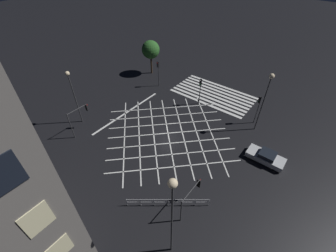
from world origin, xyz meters
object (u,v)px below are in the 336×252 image
at_px(traffic_light_nw_cross, 192,193).
at_px(traffic_light_sw_main, 259,104).
at_px(street_lamp_west, 268,88).
at_px(traffic_light_median_south, 200,87).
at_px(traffic_light_se_cross, 158,69).
at_px(waiting_car, 266,157).
at_px(street_lamp_east, 72,87).
at_px(street_lamp_far, 172,203).
at_px(street_tree_far, 151,50).
at_px(traffic_light_ne_cross, 80,114).

relative_size(traffic_light_nw_cross, traffic_light_sw_main, 0.76).
distance_m(traffic_light_nw_cross, street_lamp_west, 15.40).
xyz_separation_m(traffic_light_sw_main, street_lamp_west, (-0.70, 1.22, 3.26)).
distance_m(traffic_light_median_south, street_lamp_west, 9.69).
height_order(traffic_light_se_cross, traffic_light_nw_cross, traffic_light_se_cross).
bearing_deg(waiting_car, traffic_light_nw_cross, 70.97).
relative_size(street_lamp_east, street_lamp_far, 0.80).
bearing_deg(waiting_car, street_tree_far, -18.70).
relative_size(street_tree_far, waiting_car, 1.45).
distance_m(traffic_light_nw_cross, waiting_car, 10.98).
bearing_deg(traffic_light_nw_cross, waiting_car, -19.03).
xyz_separation_m(traffic_light_se_cross, street_lamp_far, (-17.89, 19.83, 4.04)).
bearing_deg(traffic_light_ne_cross, street_tree_far, 12.25).
relative_size(traffic_light_se_cross, waiting_car, 1.06).
height_order(street_lamp_west, street_tree_far, street_lamp_west).
bearing_deg(traffic_light_ne_cross, street_lamp_west, -50.89).
height_order(traffic_light_nw_cross, waiting_car, traffic_light_nw_cross).
xyz_separation_m(traffic_light_median_south, traffic_light_ne_cross, (8.57, 14.73, -0.20)).
bearing_deg(traffic_light_nw_cross, street_tree_far, 48.68).
relative_size(traffic_light_median_south, street_tree_far, 0.71).
distance_m(traffic_light_sw_main, waiting_car, 7.40).
bearing_deg(traffic_light_sw_main, traffic_light_ne_cross, 42.56).
bearing_deg(waiting_car, street_lamp_west, -56.62).
distance_m(street_lamp_east, waiting_car, 24.88).
distance_m(traffic_light_se_cross, traffic_light_sw_main, 16.81).
relative_size(traffic_light_se_cross, street_lamp_west, 0.54).
relative_size(traffic_light_ne_cross, waiting_car, 0.92).
bearing_deg(street_lamp_far, waiting_car, -100.51).
bearing_deg(traffic_light_sw_main, street_lamp_west, 119.69).
bearing_deg(street_lamp_west, waiting_car, 123.38).
distance_m(traffic_light_sw_main, street_lamp_east, 24.08).
bearing_deg(street_tree_far, waiting_car, 161.30).
bearing_deg(traffic_light_se_cross, street_lamp_east, -8.93).
bearing_deg(traffic_light_sw_main, traffic_light_nw_cross, 90.82).
height_order(traffic_light_ne_cross, traffic_light_se_cross, traffic_light_se_cross).
distance_m(street_lamp_west, street_lamp_far, 19.11).
xyz_separation_m(street_tree_far, waiting_car, (-24.68, 8.36, -3.89)).
xyz_separation_m(traffic_light_ne_cross, street_lamp_far, (-18.08, 4.70, 4.36)).
xyz_separation_m(traffic_light_ne_cross, traffic_light_sw_main, (-17.00, -15.61, 0.19)).
distance_m(street_lamp_west, waiting_car, 7.98).
height_order(traffic_light_median_south, street_lamp_far, street_lamp_far).
distance_m(street_lamp_east, street_tree_far, 17.17).
height_order(traffic_light_se_cross, street_lamp_far, street_lamp_far).
bearing_deg(traffic_light_median_south, waiting_car, 67.70).
bearing_deg(street_lamp_east, traffic_light_ne_cross, 152.19).
bearing_deg(street_lamp_far, traffic_light_ne_cross, -14.57).
bearing_deg(street_tree_far, traffic_light_median_south, 164.96).
bearing_deg(waiting_car, street_lamp_east, 20.84).
bearing_deg(street_tree_far, street_lamp_west, 170.27).
height_order(traffic_light_se_cross, waiting_car, traffic_light_se_cross).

